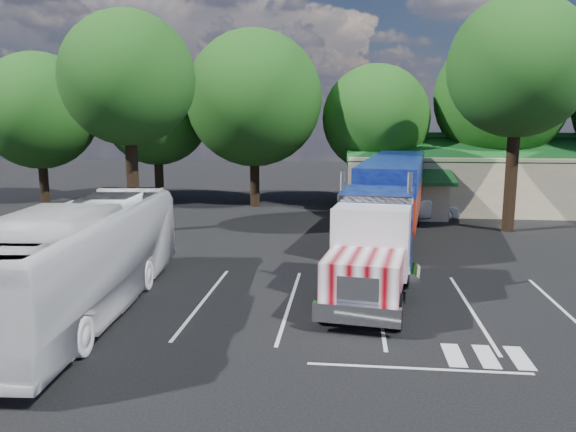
# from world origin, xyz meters

# --- Properties ---
(ground) EXTENTS (120.00, 120.00, 0.00)m
(ground) POSITION_xyz_m (0.00, 0.00, 0.00)
(ground) COLOR black
(ground) RESTS_ON ground
(event_hall) EXTENTS (24.20, 14.12, 5.55)m
(event_hall) POSITION_xyz_m (13.74, 17.81, 2.21)
(event_hall) COLOR beige
(event_hall) RESTS_ON ground
(tree_row_a) EXTENTS (9.00, 9.00, 11.68)m
(tree_row_a) POSITION_xyz_m (-22.00, 16.50, 7.16)
(tree_row_a) COLOR black
(tree_row_a) RESTS_ON ground
(tree_row_b) EXTENTS (8.40, 8.40, 11.35)m
(tree_row_b) POSITION_xyz_m (-13.00, 17.80, 7.13)
(tree_row_b) COLOR black
(tree_row_b) RESTS_ON ground
(tree_row_c) EXTENTS (10.00, 10.00, 13.05)m
(tree_row_c) POSITION_xyz_m (-5.00, 16.20, 8.04)
(tree_row_c) COLOR black
(tree_row_c) RESTS_ON ground
(tree_row_d) EXTENTS (8.00, 8.00, 10.60)m
(tree_row_d) POSITION_xyz_m (4.00, 17.50, 6.58)
(tree_row_d) COLOR black
(tree_row_d) RESTS_ON ground
(tree_row_e) EXTENTS (9.60, 9.60, 12.90)m
(tree_row_e) POSITION_xyz_m (13.00, 18.00, 8.09)
(tree_row_e) COLOR black
(tree_row_e) RESTS_ON ground
(tree_near_left) EXTENTS (7.60, 7.60, 12.65)m
(tree_near_left) POSITION_xyz_m (-10.50, 6.00, 8.81)
(tree_near_left) COLOR black
(tree_near_left) RESTS_ON ground
(tree_near_right) EXTENTS (8.00, 8.00, 13.50)m
(tree_near_right) POSITION_xyz_m (11.50, 8.50, 9.46)
(tree_near_right) COLOR black
(tree_near_right) RESTS_ON ground
(semi_truck) EXTENTS (6.02, 22.49, 4.68)m
(semi_truck) POSITION_xyz_m (4.14, 3.09, 2.65)
(semi_truck) COLOR black
(semi_truck) RESTS_ON ground
(woman) EXTENTS (0.45, 0.65, 1.74)m
(woman) POSITION_xyz_m (4.09, -5.37, 0.87)
(woman) COLOR black
(woman) RESTS_ON ground
(bicycle) EXTENTS (1.43, 1.59, 0.84)m
(bicycle) POSITION_xyz_m (2.31, 7.16, 0.42)
(bicycle) COLOR black
(bicycle) RESTS_ON ground
(tour_bus) EXTENTS (4.08, 13.77, 3.78)m
(tour_bus) POSITION_xyz_m (-7.00, -7.72, 1.89)
(tour_bus) COLOR white
(tour_bus) RESTS_ON ground
(silver_sedan) EXTENTS (4.58, 2.86, 1.43)m
(silver_sedan) POSITION_xyz_m (7.07, 11.73, 0.71)
(silver_sedan) COLOR #9C9EA4
(silver_sedan) RESTS_ON ground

